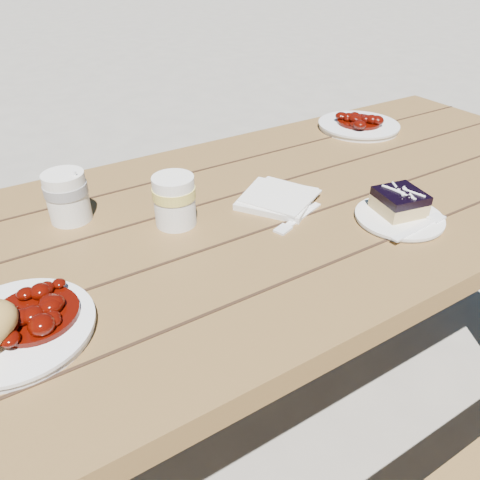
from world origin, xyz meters
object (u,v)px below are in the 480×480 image
blueberry_cake (399,201)px  second_cup (175,201)px  main_plate (17,330)px  dessert_plate (399,218)px  coffee_cup (67,197)px  picnic_table (245,272)px  second_plate (358,126)px

blueberry_cake → second_cup: second_cup is taller
main_plate → blueberry_cake: size_ratio=2.14×
blueberry_cake → main_plate: bearing=-173.0°
main_plate → dessert_plate: main_plate is taller
coffee_cup → second_cup: size_ratio=1.00×
main_plate → dessert_plate: size_ratio=1.27×
picnic_table → blueberry_cake: (0.26, -0.18, 0.20)m
main_plate → coffee_cup: coffee_cup is taller
dessert_plate → blueberry_cake: blueberry_cake is taller
second_plate → blueberry_cake: bearing=-125.2°
main_plate → second_plate: size_ratio=0.94×
picnic_table → second_plate: 0.65m
dessert_plate → second_plate: size_ratio=0.74×
blueberry_cake → second_plate: (0.31, 0.43, -0.03)m
blueberry_cake → coffee_cup: (-0.59, 0.35, 0.02)m
blueberry_cake → picnic_table: bearing=156.4°
coffee_cup → second_plate: size_ratio=0.44×
dessert_plate → blueberry_cake: 0.03m
picnic_table → coffee_cup: bearing=152.6°
main_plate → dessert_plate: 0.75m
second_cup → coffee_cup: bearing=143.9°
coffee_cup → second_plate: (0.90, 0.08, -0.04)m
picnic_table → second_cup: second_cup is taller
main_plate → second_cup: bearing=26.1°
picnic_table → coffee_cup: (-0.33, 0.17, 0.21)m
picnic_table → dessert_plate: size_ratio=11.33×
picnic_table → main_plate: main_plate is taller
dessert_plate → second_cup: bearing=149.5°
picnic_table → blueberry_cake: size_ratio=19.12×
blueberry_cake → coffee_cup: coffee_cup is taller
main_plate → blueberry_cake: 0.75m
dessert_plate → blueberry_cake: bearing=56.3°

